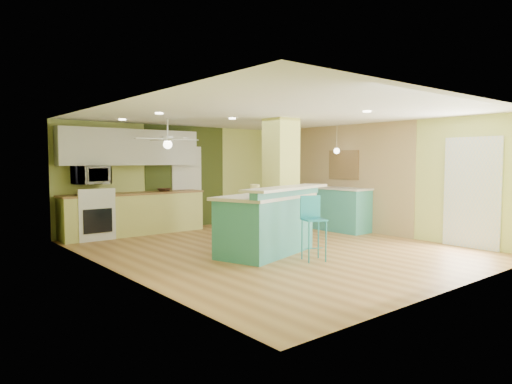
% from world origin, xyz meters
% --- Properties ---
extents(floor, '(6.00, 7.00, 0.01)m').
position_xyz_m(floor, '(0.00, 0.00, -0.01)').
color(floor, '#976434').
rests_on(floor, ground).
extents(ceiling, '(6.00, 7.00, 0.01)m').
position_xyz_m(ceiling, '(0.00, 0.00, 2.50)').
color(ceiling, white).
rests_on(ceiling, wall_back).
extents(wall_back, '(6.00, 0.01, 2.50)m').
position_xyz_m(wall_back, '(0.00, 3.50, 1.25)').
color(wall_back, '#CAD572').
rests_on(wall_back, floor).
extents(wall_front, '(6.00, 0.01, 2.50)m').
position_xyz_m(wall_front, '(0.00, -3.50, 1.25)').
color(wall_front, '#CAD572').
rests_on(wall_front, floor).
extents(wall_left, '(0.01, 7.00, 2.50)m').
position_xyz_m(wall_left, '(-3.00, 0.00, 1.25)').
color(wall_left, '#CAD572').
rests_on(wall_left, floor).
extents(wall_right, '(0.01, 7.00, 2.50)m').
position_xyz_m(wall_right, '(3.00, 0.00, 1.25)').
color(wall_right, '#CAD572').
rests_on(wall_right, floor).
extents(wood_panel, '(0.02, 3.40, 2.50)m').
position_xyz_m(wood_panel, '(2.99, 0.60, 1.25)').
color(wood_panel, '#9A7D58').
rests_on(wood_panel, floor).
extents(olive_accent, '(2.20, 0.02, 2.50)m').
position_xyz_m(olive_accent, '(0.20, 3.49, 1.25)').
color(olive_accent, '#3B481C').
rests_on(olive_accent, floor).
extents(interior_door, '(0.82, 0.05, 2.00)m').
position_xyz_m(interior_door, '(0.20, 3.46, 1.00)').
color(interior_door, white).
rests_on(interior_door, floor).
extents(french_door, '(0.04, 1.08, 2.10)m').
position_xyz_m(french_door, '(2.97, -2.30, 1.05)').
color(french_door, white).
rests_on(french_door, floor).
extents(column, '(0.55, 0.55, 2.50)m').
position_xyz_m(column, '(0.65, 0.50, 1.25)').
color(column, '#C9CD5F').
rests_on(column, floor).
extents(kitchen_run, '(3.25, 0.63, 0.94)m').
position_xyz_m(kitchen_run, '(-1.30, 3.20, 0.47)').
color(kitchen_run, '#D9DB72').
rests_on(kitchen_run, floor).
extents(stove, '(0.76, 0.66, 1.08)m').
position_xyz_m(stove, '(-2.25, 3.19, 0.46)').
color(stove, white).
rests_on(stove, floor).
extents(upper_cabinets, '(3.20, 0.34, 0.80)m').
position_xyz_m(upper_cabinets, '(-1.30, 3.32, 1.95)').
color(upper_cabinets, silver).
rests_on(upper_cabinets, wall_back).
extents(microwave, '(0.70, 0.48, 0.39)m').
position_xyz_m(microwave, '(-2.25, 3.20, 1.35)').
color(microwave, silver).
rests_on(microwave, wall_back).
extents(ceiling_fan, '(1.41, 1.41, 0.61)m').
position_xyz_m(ceiling_fan, '(-1.10, 2.00, 2.08)').
color(ceiling_fan, silver).
rests_on(ceiling_fan, ceiling).
extents(pendant_lamp, '(0.14, 0.14, 0.69)m').
position_xyz_m(pendant_lamp, '(2.65, 0.75, 1.88)').
color(pendant_lamp, silver).
rests_on(pendant_lamp, ceiling).
extents(wall_decor, '(0.03, 0.90, 0.70)m').
position_xyz_m(wall_decor, '(2.96, 0.80, 1.55)').
color(wall_decor, brown).
rests_on(wall_decor, wood_panel).
extents(peninsula, '(2.39, 1.79, 1.21)m').
position_xyz_m(peninsula, '(-0.39, -0.26, 0.56)').
color(peninsula, teal).
rests_on(peninsula, floor).
extents(bar_stool, '(0.46, 0.46, 1.07)m').
position_xyz_m(bar_stool, '(-0.12, -1.12, 0.72)').
color(bar_stool, teal).
rests_on(bar_stool, floor).
extents(side_counter, '(0.67, 1.59, 1.02)m').
position_xyz_m(side_counter, '(2.70, 0.71, 0.51)').
color(side_counter, teal).
rests_on(side_counter, floor).
extents(fruit_bowl, '(0.39, 0.39, 0.07)m').
position_xyz_m(fruit_bowl, '(-0.59, 3.15, 0.98)').
color(fruit_bowl, '#382217').
rests_on(fruit_bowl, kitchen_run).
extents(canister, '(0.17, 0.17, 0.19)m').
position_xyz_m(canister, '(-0.55, -0.15, 1.14)').
color(canister, yellow).
rests_on(canister, peninsula).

